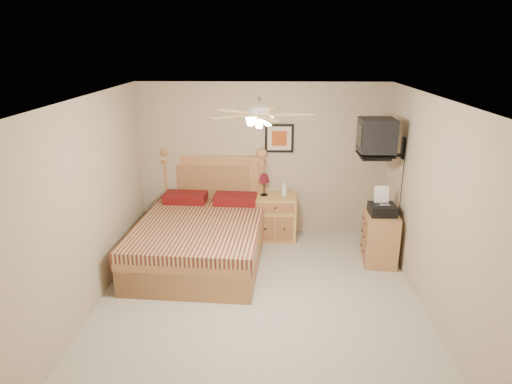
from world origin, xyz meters
TOP-DOWN VIEW (x-y plane):
  - floor at (0.00, 0.00)m, footprint 4.50×4.50m
  - ceiling at (0.00, 0.00)m, footprint 4.00×4.50m
  - wall_back at (0.00, 2.25)m, footprint 4.00×0.04m
  - wall_front at (0.00, -2.25)m, footprint 4.00×0.04m
  - wall_left at (-2.00, 0.00)m, footprint 0.04×4.50m
  - wall_right at (2.00, 0.00)m, footprint 0.04×4.50m
  - bed at (-0.88, 1.12)m, footprint 1.87×2.38m
  - nightstand at (0.22, 2.00)m, footprint 0.68×0.52m
  - table_lamp at (0.03, 2.03)m, footprint 0.24×0.24m
  - lotion_bottle at (0.36, 1.99)m, footprint 0.10×0.10m
  - framed_picture at (0.27, 2.23)m, footprint 0.46×0.04m
  - dresser at (1.73, 1.18)m, footprint 0.50×0.68m
  - fax_machine at (1.71, 1.12)m, footprint 0.36×0.39m
  - magazine_lower at (1.72, 1.39)m, footprint 0.25×0.31m
  - magazine_upper at (1.74, 1.38)m, footprint 0.19×0.25m
  - wall_tv at (1.75, 1.34)m, footprint 0.56×0.46m
  - ceiling_fan at (0.00, -0.20)m, footprint 1.14×1.14m

SIDE VIEW (x-z plane):
  - floor at x=0.00m, z-range 0.00..0.00m
  - nightstand at x=0.22m, z-range 0.00..0.73m
  - dresser at x=1.73m, z-range 0.00..0.76m
  - bed at x=-0.88m, z-range 0.00..1.47m
  - magazine_lower at x=1.72m, z-range 0.76..0.79m
  - magazine_upper at x=1.74m, z-range 0.79..0.80m
  - lotion_bottle at x=0.36m, z-range 0.73..0.98m
  - table_lamp at x=0.03m, z-range 0.73..1.08m
  - fax_machine at x=1.71m, z-range 0.76..1.14m
  - wall_back at x=0.00m, z-range 0.00..2.50m
  - wall_front at x=0.00m, z-range 0.00..2.50m
  - wall_left at x=-2.00m, z-range 0.00..2.50m
  - wall_right at x=2.00m, z-range 0.00..2.50m
  - framed_picture at x=0.27m, z-range 1.39..1.85m
  - wall_tv at x=1.75m, z-range 1.52..2.10m
  - ceiling_fan at x=0.00m, z-range 2.22..2.50m
  - ceiling at x=0.00m, z-range 2.48..2.52m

